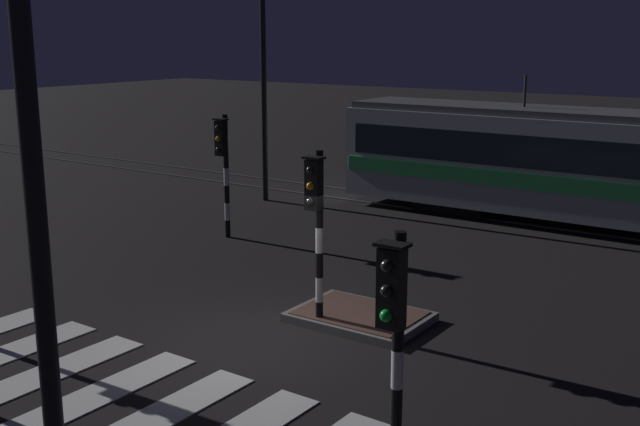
% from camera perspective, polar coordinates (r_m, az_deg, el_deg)
% --- Properties ---
extents(ground_plane, '(120.00, 120.00, 0.00)m').
position_cam_1_polar(ground_plane, '(14.02, -4.70, -9.31)').
color(ground_plane, black).
extents(rail_near, '(80.00, 0.12, 0.03)m').
position_cam_1_polar(rail_near, '(23.25, 12.80, -0.53)').
color(rail_near, '#59595E').
rests_on(rail_near, ground).
extents(rail_far, '(80.00, 0.12, 0.03)m').
position_cam_1_polar(rail_far, '(24.56, 14.06, 0.11)').
color(rail_far, '#59595E').
rests_on(rail_far, ground).
extents(crosswalk_zebra, '(9.53, 3.99, 0.02)m').
position_cam_1_polar(crosswalk_zebra, '(11.96, -14.68, -13.76)').
color(crosswalk_zebra, silver).
rests_on(crosswalk_zebra, ground).
extents(traffic_island, '(2.43, 1.76, 0.18)m').
position_cam_1_polar(traffic_island, '(14.91, 2.90, -7.54)').
color(traffic_island, slate).
rests_on(traffic_island, ground).
extents(traffic_light_corner_near_right, '(0.36, 0.42, 3.20)m').
position_cam_1_polar(traffic_light_corner_near_right, '(8.78, 5.41, -8.37)').
color(traffic_light_corner_near_right, black).
rests_on(traffic_light_corner_near_right, ground).
extents(traffic_light_median_centre, '(0.36, 0.42, 3.28)m').
position_cam_1_polar(traffic_light_median_centre, '(14.00, -0.26, 0.01)').
color(traffic_light_median_centre, black).
rests_on(traffic_light_median_centre, ground).
extents(traffic_light_corner_far_left, '(0.36, 0.42, 3.26)m').
position_cam_1_polar(traffic_light_corner_far_left, '(20.55, -7.02, 4.02)').
color(traffic_light_corner_far_left, black).
rests_on(traffic_light_corner_far_left, ground).
extents(street_lamp_near_kerb, '(0.44, 1.21, 7.39)m').
position_cam_1_polar(street_lamp_near_kerb, '(6.84, -22.13, 6.73)').
color(street_lamp_near_kerb, black).
rests_on(street_lamp_near_kerb, ground).
extents(street_lamp_trackside_left, '(0.44, 1.21, 7.94)m').
position_cam_1_polar(street_lamp_trackside_left, '(24.84, -4.50, 12.12)').
color(street_lamp_trackside_left, black).
rests_on(street_lamp_trackside_left, ground).
extents(tram, '(15.13, 2.58, 4.15)m').
position_cam_1_polar(tram, '(22.81, 19.68, 3.21)').
color(tram, '#B2BCC1').
rests_on(tram, ground).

